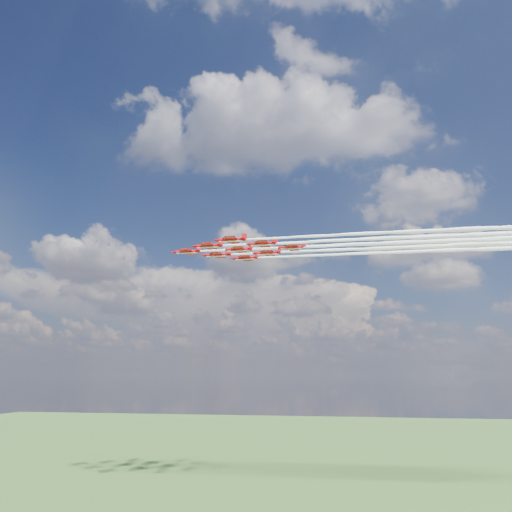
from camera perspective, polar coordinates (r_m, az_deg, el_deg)
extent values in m
plane|color=#2D511E|center=(171.60, 0.07, -25.31)|extent=(600.00, 600.00, 0.00)
cylinder|color=red|center=(175.16, -7.86, 0.50)|extent=(8.21, 1.38, 1.12)
cone|color=red|center=(176.72, -9.44, 0.43)|extent=(2.08, 1.19, 1.12)
cone|color=red|center=(173.82, -6.34, 0.57)|extent=(1.56, 1.07, 1.02)
ellipsoid|color=black|center=(175.88, -8.49, 0.62)|extent=(2.15, 1.00, 0.73)
cube|color=red|center=(175.00, -7.70, 0.49)|extent=(3.56, 9.50, 0.14)
cube|color=red|center=(174.01, -6.57, 0.56)|extent=(1.55, 3.72, 0.12)
cube|color=red|center=(174.18, -6.50, 0.85)|extent=(1.64, 0.19, 1.84)
cube|color=white|center=(175.04, -7.86, 0.34)|extent=(7.69, 1.16, 0.12)
cylinder|color=red|center=(166.75, -5.50, 1.15)|extent=(8.21, 1.38, 1.12)
cone|color=red|center=(168.10, -7.18, 1.08)|extent=(2.08, 1.19, 1.12)
cone|color=red|center=(165.60, -3.89, 1.22)|extent=(1.56, 1.07, 1.02)
ellipsoid|color=black|center=(167.39, -6.17, 1.27)|extent=(2.15, 1.00, 0.73)
cube|color=red|center=(166.61, -5.33, 1.14)|extent=(3.56, 9.50, 0.14)
cube|color=red|center=(165.77, -4.13, 1.21)|extent=(1.55, 3.72, 0.12)
cube|color=red|center=(165.96, -4.06, 1.52)|extent=(1.64, 0.19, 1.84)
cube|color=white|center=(166.62, -5.50, 0.98)|extent=(7.69, 1.16, 0.12)
cylinder|color=red|center=(178.72, -4.46, 0.13)|extent=(8.21, 1.38, 1.12)
cone|color=red|center=(179.98, -6.04, 0.07)|extent=(2.08, 1.19, 1.12)
cone|color=red|center=(177.65, -2.95, 0.19)|extent=(1.56, 1.07, 1.02)
ellipsoid|color=black|center=(179.32, -5.09, 0.25)|extent=(2.15, 1.00, 0.73)
cube|color=red|center=(178.59, -4.30, 0.12)|extent=(3.56, 9.50, 0.14)
cube|color=red|center=(177.80, -3.18, 0.18)|extent=(1.55, 3.72, 0.12)
cube|color=red|center=(177.98, -3.11, 0.47)|extent=(1.64, 0.19, 1.84)
cube|color=white|center=(178.60, -4.46, -0.03)|extent=(7.69, 1.16, 0.12)
cylinder|color=red|center=(158.67, -2.89, 1.87)|extent=(8.21, 1.38, 1.12)
cone|color=red|center=(159.80, -4.68, 1.79)|extent=(2.08, 1.19, 1.12)
cone|color=red|center=(157.75, -1.18, 1.95)|extent=(1.56, 1.07, 1.02)
ellipsoid|color=black|center=(159.23, -3.60, 1.99)|extent=(2.15, 1.00, 0.73)
cube|color=red|center=(158.55, -2.71, 1.86)|extent=(3.56, 9.50, 0.14)
cube|color=red|center=(157.87, -1.44, 1.93)|extent=(1.55, 3.72, 0.12)
cube|color=red|center=(158.08, -1.36, 2.26)|extent=(1.64, 0.19, 1.84)
cube|color=white|center=(158.53, -2.89, 1.69)|extent=(7.69, 1.16, 0.12)
cylinder|color=red|center=(170.73, -1.98, 0.75)|extent=(8.21, 1.38, 1.12)
cone|color=red|center=(171.78, -3.65, 0.68)|extent=(2.08, 1.19, 1.12)
cone|color=red|center=(169.87, -0.39, 0.81)|extent=(1.56, 1.07, 1.02)
ellipsoid|color=black|center=(171.25, -2.65, 0.87)|extent=(2.15, 1.00, 0.73)
cube|color=red|center=(170.62, -1.82, 0.74)|extent=(3.56, 9.50, 0.14)
cube|color=red|center=(169.99, -0.63, 0.80)|extent=(1.55, 3.72, 0.12)
cube|color=red|center=(170.19, -0.56, 1.11)|extent=(1.64, 0.19, 1.84)
cube|color=white|center=(170.60, -1.98, 0.58)|extent=(7.69, 1.16, 0.12)
cylinder|color=red|center=(182.88, -1.20, -0.22)|extent=(8.21, 1.38, 1.12)
cone|color=red|center=(183.87, -2.76, -0.28)|extent=(2.08, 1.19, 1.12)
cone|color=red|center=(182.08, 0.29, -0.17)|extent=(1.56, 1.07, 1.02)
ellipsoid|color=black|center=(183.37, -1.83, -0.11)|extent=(2.15, 1.00, 0.73)
cube|color=red|center=(182.78, -1.04, -0.23)|extent=(3.56, 9.50, 0.14)
cube|color=red|center=(182.20, 0.06, -0.17)|extent=(1.55, 3.72, 0.12)
cube|color=red|center=(182.38, 0.13, 0.11)|extent=(1.64, 0.19, 1.84)
cube|color=white|center=(182.77, -1.20, -0.38)|extent=(7.69, 1.16, 0.12)
cylinder|color=red|center=(163.11, 0.73, 1.42)|extent=(8.21, 1.38, 1.12)
cone|color=red|center=(163.93, -1.04, 1.35)|extent=(2.08, 1.19, 1.12)
cone|color=red|center=(162.48, 2.40, 1.49)|extent=(1.56, 1.07, 1.02)
ellipsoid|color=black|center=(163.54, 0.02, 1.55)|extent=(2.15, 1.00, 0.73)
cube|color=red|center=(163.02, 0.90, 1.41)|extent=(3.56, 9.50, 0.14)
cube|color=red|center=(162.57, 2.15, 1.48)|extent=(1.55, 3.72, 0.12)
cube|color=red|center=(162.78, 2.22, 1.80)|extent=(1.64, 0.19, 1.84)
cube|color=white|center=(162.98, 0.73, 1.25)|extent=(7.69, 1.16, 0.12)
cylinder|color=red|center=(175.33, 1.36, 0.36)|extent=(8.21, 1.38, 1.12)
cone|color=red|center=(176.09, -0.29, 0.30)|extent=(2.08, 1.19, 1.12)
cone|color=red|center=(174.75, 2.91, 0.42)|extent=(1.56, 1.07, 1.02)
ellipsoid|color=black|center=(175.73, 0.70, 0.48)|extent=(2.15, 1.00, 0.73)
cube|color=red|center=(175.25, 1.52, 0.35)|extent=(3.56, 9.50, 0.14)
cube|color=red|center=(174.83, 2.68, 0.41)|extent=(1.55, 3.72, 0.12)
cube|color=red|center=(175.03, 2.75, 0.71)|extent=(1.64, 0.19, 1.84)
cube|color=white|center=(175.21, 1.36, 0.20)|extent=(7.69, 1.16, 0.12)
cylinder|color=red|center=(168.18, 4.14, 1.00)|extent=(8.21, 1.38, 1.12)
cone|color=red|center=(168.69, 2.41, 0.93)|extent=(2.08, 1.19, 1.12)
cone|color=red|center=(167.83, 5.77, 1.06)|extent=(1.56, 1.07, 1.02)
ellipsoid|color=black|center=(168.48, 3.44, 1.12)|extent=(2.15, 1.00, 0.73)
cube|color=red|center=(168.12, 4.31, 0.99)|extent=(3.56, 9.50, 0.14)
cube|color=red|center=(167.87, 5.52, 1.05)|extent=(1.55, 3.72, 0.12)
cube|color=red|center=(168.09, 5.59, 1.36)|extent=(1.64, 0.19, 1.84)
cube|color=white|center=(168.05, 4.14, 0.83)|extent=(7.69, 1.16, 0.12)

